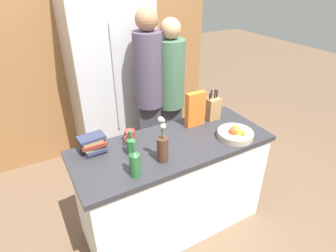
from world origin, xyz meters
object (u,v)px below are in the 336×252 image
at_px(bottle_vinegar, 135,162).
at_px(person_at_sink, 149,89).
at_px(coffee_mug, 130,136).
at_px(fruit_bowl, 235,133).
at_px(flower_vase, 163,146).
at_px(book_stack, 93,144).
at_px(bottle_oil, 131,145).
at_px(person_in_blue, 170,92).
at_px(cereal_box, 195,109).
at_px(refrigerator, 112,79).
at_px(knife_block, 212,108).

height_order(bottle_vinegar, person_at_sink, person_at_sink).
relative_size(bottle_vinegar, person_at_sink, 0.15).
relative_size(coffee_mug, person_at_sink, 0.06).
xyz_separation_m(fruit_bowl, flower_vase, (-0.67, 0.02, 0.09)).
xyz_separation_m(book_stack, bottle_oil, (0.24, -0.17, 0.01)).
bearing_deg(person_in_blue, cereal_box, -83.10).
bearing_deg(person_at_sink, book_stack, -121.03).
bearing_deg(person_in_blue, bottle_vinegar, -115.67).
bearing_deg(cereal_box, person_at_sink, 103.43).
bearing_deg(bottle_vinegar, coffee_mug, 72.36).
bearing_deg(fruit_bowl, book_stack, 160.65).
bearing_deg(bottle_oil, fruit_bowl, -13.62).
distance_m(book_stack, bottle_oil, 0.30).
xyz_separation_m(person_at_sink, person_in_blue, (0.23, -0.03, -0.07)).
bearing_deg(bottle_oil, cereal_box, 11.51).
bearing_deg(fruit_bowl, refrigerator, 109.25).
bearing_deg(bottle_oil, book_stack, 143.63).
bearing_deg(person_in_blue, book_stack, -136.34).
height_order(fruit_bowl, knife_block, knife_block).
bearing_deg(person_in_blue, fruit_bowl, -69.23).
relative_size(bottle_vinegar, person_in_blue, 0.16).
bearing_deg(refrigerator, bottle_oil, -103.79).
bearing_deg(bottle_vinegar, person_in_blue, 49.28).
bearing_deg(book_stack, person_in_blue, 28.62).
distance_m(cereal_box, person_at_sink, 0.63).
relative_size(fruit_bowl, coffee_mug, 2.63).
bearing_deg(book_stack, coffee_mug, -1.43).
xyz_separation_m(coffee_mug, person_at_sink, (0.46, 0.58, 0.11)).
bearing_deg(coffee_mug, person_at_sink, 51.32).
xyz_separation_m(flower_vase, coffee_mug, (-0.11, 0.35, -0.07)).
bearing_deg(refrigerator, knife_block, -63.91).
relative_size(knife_block, person_in_blue, 0.17).
distance_m(refrigerator, flower_vase, 1.49).
height_order(fruit_bowl, flower_vase, flower_vase).
bearing_deg(knife_block, book_stack, 179.12).
xyz_separation_m(knife_block, coffee_mug, (-0.82, 0.01, -0.05)).
height_order(flower_vase, cereal_box, flower_vase).
relative_size(flower_vase, person_in_blue, 0.21).
distance_m(knife_block, book_stack, 1.11).
height_order(knife_block, bottle_vinegar, knife_block).
relative_size(cereal_box, person_at_sink, 0.17).
distance_m(cereal_box, bottle_oil, 0.68).
height_order(knife_block, person_in_blue, person_in_blue).
relative_size(fruit_bowl, bottle_vinegar, 1.10).
height_order(refrigerator, bottle_oil, refrigerator).
bearing_deg(coffee_mug, cereal_box, -3.01).
bearing_deg(knife_block, bottle_vinegar, -157.13).
relative_size(fruit_bowl, flower_vase, 0.83).
bearing_deg(cereal_box, bottle_oil, -168.49).
height_order(knife_block, person_at_sink, person_at_sink).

